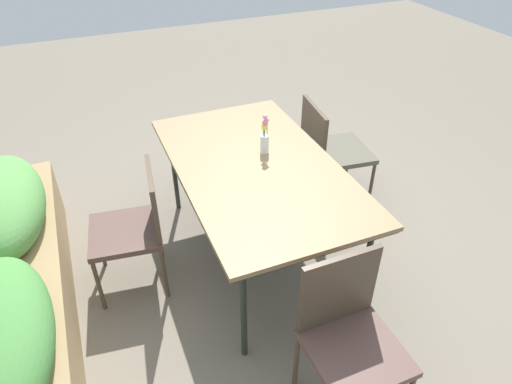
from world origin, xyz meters
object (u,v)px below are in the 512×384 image
chair_far_side (136,223)px  planter_box (14,286)px  chair_end_left (348,331)px  flower_vase (265,138)px  dining_table (256,171)px  chair_near_right (329,147)px

chair_far_side → planter_box: (-0.15, 0.76, -0.13)m
chair_end_left → flower_vase: 1.38m
dining_table → planter_box: bearing=92.9°
dining_table → chair_end_left: size_ratio=1.96×
chair_near_right → flower_vase: size_ratio=3.14×
dining_table → planter_box: planter_box is taller
chair_near_right → chair_end_left: (-1.60, 0.81, -0.01)m
chair_end_left → chair_near_right: bearing=-117.0°
planter_box → flower_vase: bearing=-83.0°
chair_end_left → chair_far_side: bearing=-57.2°
chair_far_side → flower_vase: size_ratio=3.05×
chair_end_left → planter_box: bearing=-35.3°
chair_near_right → planter_box: bearing=-71.4°
flower_vase → planter_box: (-0.21, 1.69, -0.52)m
dining_table → flower_vase: bearing=-42.2°
chair_far_side → planter_box: size_ratio=0.36×
chair_end_left → flower_vase: bearing=-95.1°
chair_near_right → chair_far_side: bearing=-71.1°
dining_table → flower_vase: (0.13, -0.11, 0.16)m
flower_vase → planter_box: 1.78m
chair_far_side → planter_box: 0.79m
chair_far_side → flower_vase: flower_vase is taller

